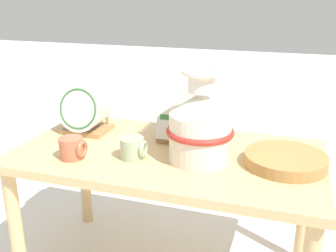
{
  "coord_description": "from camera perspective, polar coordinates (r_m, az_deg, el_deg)",
  "views": [
    {
      "loc": [
        0.45,
        -1.4,
        1.23
      ],
      "look_at": [
        0.0,
        0.0,
        0.71
      ],
      "focal_mm": 42.0,
      "sensor_mm": 36.0,
      "label": 1
    }
  ],
  "objects": [
    {
      "name": "dish_rack_round_plates",
      "position": [
        1.82,
        -11.84,
        2.02
      ],
      "size": [
        0.21,
        0.2,
        0.23
      ],
      "color": "tan",
      "rests_on": "display_table"
    },
    {
      "name": "wicker_charger_stack",
      "position": [
        1.53,
        16.68,
        -4.74
      ],
      "size": [
        0.3,
        0.3,
        0.04
      ],
      "color": "#AD7F47",
      "rests_on": "display_table"
    },
    {
      "name": "mug_terracotta_glaze",
      "position": [
        1.56,
        -13.69,
        -3.14
      ],
      "size": [
        0.1,
        0.09,
        0.08
      ],
      "color": "#B76647",
      "rests_on": "display_table"
    },
    {
      "name": "ceramic_vase",
      "position": [
        1.47,
        4.71,
        0.26
      ],
      "size": [
        0.26,
        0.26,
        0.35
      ],
      "color": "silver",
      "rests_on": "display_table"
    },
    {
      "name": "display_table",
      "position": [
        1.63,
        0.0,
        -6.26
      ],
      "size": [
        1.23,
        0.66,
        0.6
      ],
      "color": "tan",
      "rests_on": "ground_plane"
    },
    {
      "name": "mug_sage_glaze",
      "position": [
        1.53,
        -5.09,
        -3.23
      ],
      "size": [
        0.1,
        0.09,
        0.08
      ],
      "color": "#9EB28E",
      "rests_on": "display_table"
    },
    {
      "name": "dish_rack_square_plates",
      "position": [
        1.7,
        2.2,
        0.59
      ],
      "size": [
        0.2,
        0.2,
        0.21
      ],
      "color": "tan",
      "rests_on": "display_table"
    }
  ]
}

